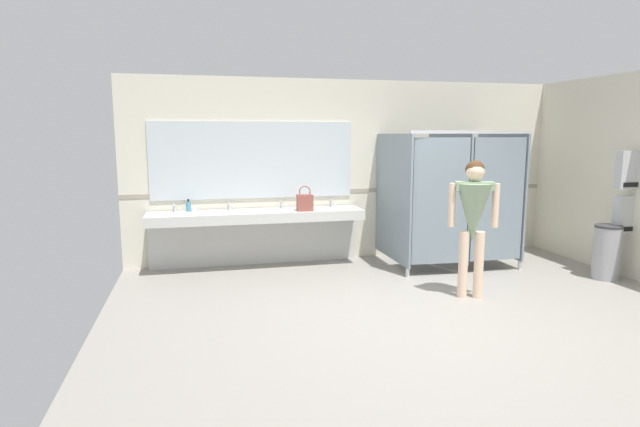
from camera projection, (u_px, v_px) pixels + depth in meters
name	position (u px, v px, depth m)	size (l,w,h in m)	color
ground_plane	(432.00, 319.00, 5.51)	(6.98, 6.01, 0.10)	gray
wall_back	(356.00, 170.00, 7.95)	(6.98, 0.12, 2.73)	beige
wall_back_tile_band	(357.00, 191.00, 7.94)	(6.98, 0.01, 0.06)	#9E937F
vanity_counter	(257.00, 225.00, 7.42)	(3.06, 0.59, 0.95)	silver
mirror_panel	(254.00, 160.00, 7.48)	(2.96, 0.02, 1.12)	silver
bathroom_stalls	(453.00, 196.00, 7.40)	(1.79, 1.33, 1.96)	gray
paper_towel_dispenser_upper	(631.00, 170.00, 6.70)	(0.40, 0.13, 0.50)	#B7BABF
paper_towel_dispenser_lower	(626.00, 214.00, 6.81)	(0.32, 0.13, 0.50)	#B7BABF
trash_bin	(607.00, 252.00, 6.80)	(0.35, 0.35, 0.73)	#99999E
person_standing	(473.00, 212.00, 5.92)	(0.54, 0.51, 1.62)	beige
handbag	(305.00, 202.00, 7.29)	(0.22, 0.14, 0.36)	#934C42
soap_dispenser	(188.00, 206.00, 7.24)	(0.07, 0.07, 0.18)	teal
paper_cup	(194.00, 211.00, 6.98)	(0.07, 0.07, 0.10)	white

